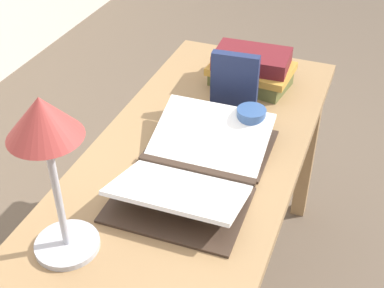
# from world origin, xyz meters

# --- Properties ---
(reading_desk) EXTENTS (1.49, 0.63, 0.75)m
(reading_desk) POSITION_xyz_m (0.00, 0.00, 0.64)
(reading_desk) COLOR #937047
(reading_desk) RESTS_ON ground_plane
(open_book) EXTENTS (0.57, 0.38, 0.09)m
(open_book) POSITION_xyz_m (-0.07, -0.04, 0.78)
(open_book) COLOR #38281E
(open_book) RESTS_ON reading_desk
(book_stack_tall) EXTENTS (0.21, 0.30, 0.13)m
(book_stack_tall) POSITION_xyz_m (0.48, -0.04, 0.82)
(book_stack_tall) COLOR brown
(book_stack_tall) RESTS_ON reading_desk
(book_standing_upright) EXTENTS (0.04, 0.16, 0.21)m
(book_standing_upright) POSITION_xyz_m (0.29, -0.04, 0.86)
(book_standing_upright) COLOR #1E284C
(book_standing_upright) RESTS_ON reading_desk
(reading_lamp) EXTENTS (0.17, 0.17, 0.43)m
(reading_lamp) POSITION_xyz_m (-0.45, 0.16, 1.08)
(reading_lamp) COLOR #ADADB2
(reading_lamp) RESTS_ON reading_desk
(coffee_mug) EXTENTS (0.12, 0.09, 0.10)m
(coffee_mug) POSITION_xyz_m (0.17, -0.13, 0.80)
(coffee_mug) COLOR #335184
(coffee_mug) RESTS_ON reading_desk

